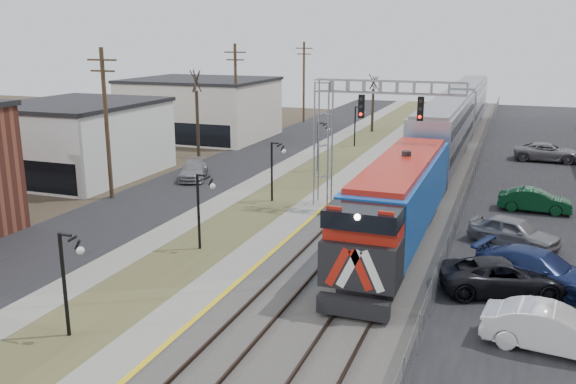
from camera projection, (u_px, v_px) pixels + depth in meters
The scene contains 22 objects.
street_west at pixel (218, 172), 49.38m from camera, with size 7.00×120.00×0.04m, color black.
sidewalk at pixel (270, 176), 47.86m from camera, with size 2.00×120.00×0.08m, color gray.
grass_median at pixel (306, 179), 46.85m from camera, with size 4.00×120.00×0.06m, color #4B522B.
platform at pixel (344, 181), 45.81m from camera, with size 2.00×120.00×0.24m, color gray.
ballast_bed at pixel (410, 187), 44.13m from camera, with size 8.00×120.00×0.20m, color #595651.
platform_edge at pixel (355, 180), 45.49m from camera, with size 0.24×120.00×0.01m, color gold.
track_near at pixel (383, 182), 44.76m from camera, with size 1.58×120.00×0.15m.
track_far at pixel (431, 186), 43.58m from camera, with size 1.58×120.00×0.15m.
train at pixel (449, 129), 52.47m from camera, with size 3.00×63.05×5.33m.
signal_gantry at pixel (350, 122), 37.34m from camera, with size 9.00×1.07×8.15m.
lampposts at pixel (201, 211), 31.18m from camera, with size 0.14×62.14×4.00m.
utility_poles at pixel (107, 125), 40.08m from camera, with size 0.28×80.28×10.00m.
fence at pixel (471, 182), 42.54m from camera, with size 0.04×120.00×1.60m, color gray.
buildings_west at pixel (23, 151), 42.04m from camera, with size 14.00×67.00×7.00m.
bare_trees at pixel (226, 131), 52.66m from camera, with size 12.30×42.30×5.95m.
car_lot_b at pixel (553, 330), 21.14m from camera, with size 1.66×4.76×1.57m, color white.
car_lot_c at pixel (503, 277), 25.89m from camera, with size 2.47×5.37×1.49m, color black.
car_lot_d at pixel (539, 270), 26.52m from camera, with size 2.26×5.56×1.61m, color navy.
car_lot_e at pixel (514, 233), 31.59m from camera, with size 1.86×4.63×1.58m, color slate.
car_lot_f at pixel (535, 201), 37.94m from camera, with size 1.51×4.33×1.43m, color #0B3A1D.
car_street_b at pixel (193, 171), 46.67m from camera, with size 1.90×4.66×1.35m, color gray.
car_lot_g at pixel (548, 153), 53.26m from camera, with size 2.61×5.65×1.57m, color slate.
Camera 1 is at (10.61, -8.25, 10.70)m, focal length 38.00 mm.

